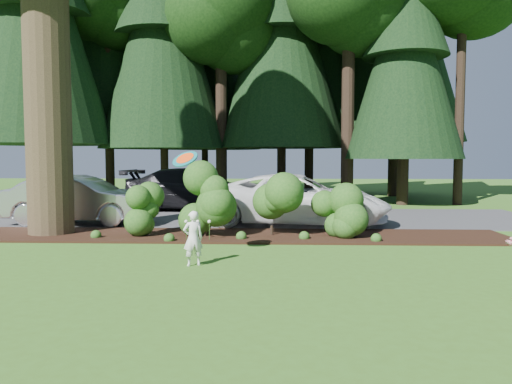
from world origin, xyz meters
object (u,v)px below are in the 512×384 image
at_px(car_dark_suv, 197,189).
at_px(child, 193,238).
at_px(frisbee, 185,159).
at_px(car_white_suv, 297,199).
at_px(car_silver_wagon, 80,200).

distance_m(car_dark_suv, child, 10.38).
bearing_deg(car_dark_suv, frisbee, -167.46).
distance_m(car_white_suv, child, 6.40).
xyz_separation_m(car_white_suv, frisbee, (-2.55, -5.56, 1.30)).
bearing_deg(car_dark_suv, car_silver_wagon, 149.64).
relative_size(car_silver_wagon, car_dark_suv, 0.81).
distance_m(car_white_suv, frisbee, 6.25).
relative_size(car_silver_wagon, child, 4.25).
xyz_separation_m(car_white_suv, car_dark_suv, (-3.88, 4.30, 0.04)).
xyz_separation_m(car_dark_suv, frisbee, (1.33, -9.86, 1.26)).
height_order(car_silver_wagon, child, car_silver_wagon).
height_order(child, frisbee, frisbee).
xyz_separation_m(car_silver_wagon, child, (4.64, -5.88, -0.25)).
height_order(car_dark_suv, frisbee, frisbee).
height_order(car_white_suv, car_dark_suv, car_dark_suv).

